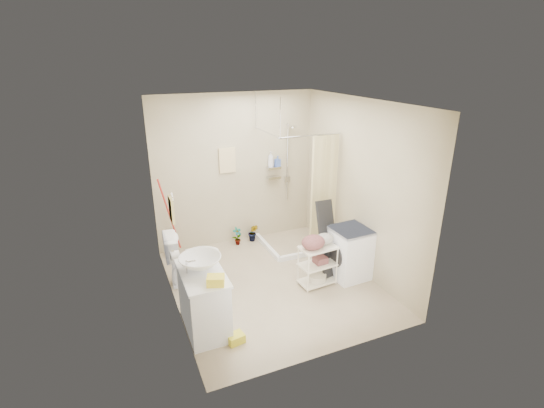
{
  "coord_description": "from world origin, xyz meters",
  "views": [
    {
      "loc": [
        -1.98,
        -4.61,
        3.14
      ],
      "look_at": [
        0.1,
        0.25,
        1.14
      ],
      "focal_mm": 26.0,
      "sensor_mm": 36.0,
      "label": 1
    }
  ],
  "objects": [
    {
      "name": "tp_holder",
      "position": [
        -1.36,
        0.05,
        0.72
      ],
      "size": [
        0.08,
        0.12,
        0.14
      ],
      "primitive_type": null,
      "color": "white",
      "rests_on": "wall_left"
    },
    {
      "name": "counter_basket",
      "position": [
        -1.08,
        -0.92,
        0.83
      ],
      "size": [
        0.23,
        0.21,
        0.11
      ],
      "primitive_type": "cube",
      "rotation": [
        0.0,
        0.0,
        -0.36
      ],
      "color": "yellow",
      "rests_on": "vanity"
    },
    {
      "name": "towel_ring",
      "position": [
        -1.38,
        -0.2,
        1.47
      ],
      "size": [
        0.04,
        0.22,
        0.34
      ],
      "primitive_type": null,
      "color": "#E3D380",
      "rests_on": "wall_left"
    },
    {
      "name": "shampoo_bottle_a",
      "position": [
        0.62,
        1.54,
        1.45
      ],
      "size": [
        0.13,
        0.13,
        0.27
      ],
      "primitive_type": "imported",
      "rotation": [
        0.0,
        0.0,
        0.28
      ],
      "color": "silver",
      "rests_on": "shower"
    },
    {
      "name": "ceiling",
      "position": [
        0.0,
        0.0,
        2.6
      ],
      "size": [
        2.8,
        3.2,
        0.04
      ],
      "primitive_type": "cube",
      "color": "silver",
      "rests_on": "ground"
    },
    {
      "name": "potted_plant_b",
      "position": [
        0.23,
        1.44,
        0.16
      ],
      "size": [
        0.23,
        0.21,
        0.33
      ],
      "primitive_type": "imported",
      "rotation": [
        0.0,
        0.0,
        -0.49
      ],
      "color": "brown",
      "rests_on": "ground"
    },
    {
      "name": "toilet",
      "position": [
        -1.04,
        0.51,
        0.4
      ],
      "size": [
        0.82,
        0.51,
        0.8
      ],
      "primitive_type": "imported",
      "rotation": [
        0.0,
        0.0,
        1.49
      ],
      "color": "white",
      "rests_on": "ground"
    },
    {
      "name": "laundry_rack",
      "position": [
        0.59,
        -0.27,
        0.36
      ],
      "size": [
        0.55,
        0.35,
        0.72
      ],
      "primitive_type": null,
      "rotation": [
        0.0,
        0.0,
        0.08
      ],
      "color": "white",
      "rests_on": "ground"
    },
    {
      "name": "floor",
      "position": [
        0.0,
        0.0,
        0.0
      ],
      "size": [
        3.2,
        3.2,
        0.0
      ],
      "primitive_type": "plane",
      "color": "tan",
      "rests_on": "ground"
    },
    {
      "name": "sink",
      "position": [
        -1.16,
        -0.53,
        0.86
      ],
      "size": [
        0.53,
        0.53,
        0.17
      ],
      "primitive_type": "imported",
      "rotation": [
        0.0,
        0.0,
        0.05
      ],
      "color": "silver",
      "rests_on": "vanity"
    },
    {
      "name": "shower",
      "position": [
        0.85,
        1.05,
        1.05
      ],
      "size": [
        1.1,
        1.1,
        2.1
      ],
      "primitive_type": null,
      "color": "white",
      "rests_on": "ground"
    },
    {
      "name": "floor_basket",
      "position": [
        -0.9,
        -1.01,
        0.07
      ],
      "size": [
        0.31,
        0.26,
        0.15
      ],
      "primitive_type": "cube",
      "rotation": [
        0.0,
        0.0,
        0.18
      ],
      "color": "yellow",
      "rests_on": "ground"
    },
    {
      "name": "hanging_towel",
      "position": [
        -0.15,
        1.58,
        1.5
      ],
      "size": [
        0.28,
        0.03,
        0.42
      ],
      "primitive_type": "cube",
      "color": "beige",
      "rests_on": "wall_back"
    },
    {
      "name": "wall_back",
      "position": [
        0.0,
        1.6,
        1.3
      ],
      "size": [
        2.8,
        0.04,
        2.6
      ],
      "primitive_type": "cube",
      "color": "#BBB091",
      "rests_on": "ground"
    },
    {
      "name": "potted_plant_a",
      "position": [
        -0.08,
        1.4,
        0.16
      ],
      "size": [
        0.2,
        0.17,
        0.33
      ],
      "primitive_type": "imported",
      "rotation": [
        0.0,
        0.0,
        0.32
      ],
      "color": "brown",
      "rests_on": "ground"
    },
    {
      "name": "mop",
      "position": [
        -1.23,
        1.43,
        0.69
      ],
      "size": [
        0.17,
        0.17,
        1.38
      ],
      "primitive_type": null,
      "rotation": [
        0.0,
        0.0,
        -0.41
      ],
      "color": "#B12720",
      "rests_on": "ground"
    },
    {
      "name": "shampoo_bottle_b",
      "position": [
        0.75,
        1.52,
        1.41
      ],
      "size": [
        0.1,
        0.1,
        0.18
      ],
      "primitive_type": "imported",
      "rotation": [
        0.0,
        0.0,
        0.23
      ],
      "color": "#3F5BAA",
      "rests_on": "shower"
    },
    {
      "name": "washing_machine",
      "position": [
        1.14,
        -0.25,
        0.39
      ],
      "size": [
        0.56,
        0.57,
        0.78
      ],
      "primitive_type": "cube",
      "rotation": [
        0.0,
        0.0,
        0.05
      ],
      "color": "white",
      "rests_on": "ground"
    },
    {
      "name": "ironing_board",
      "position": [
        0.86,
        -0.06,
        0.59
      ],
      "size": [
        0.35,
        0.2,
        1.19
      ],
      "primitive_type": null,
      "rotation": [
        0.0,
        0.0,
        0.34
      ],
      "color": "black",
      "rests_on": "ground"
    },
    {
      "name": "wall_front",
      "position": [
        0.0,
        -1.6,
        1.3
      ],
      "size": [
        2.8,
        0.04,
        2.6
      ],
      "primitive_type": "cube",
      "color": "#BBB091",
      "rests_on": "ground"
    },
    {
      "name": "vanity",
      "position": [
        -1.16,
        -0.6,
        0.39
      ],
      "size": [
        0.5,
        0.88,
        0.78
      ],
      "primitive_type": "cube",
      "rotation": [
        0.0,
        0.0,
        -0.0
      ],
      "color": "silver",
      "rests_on": "ground"
    },
    {
      "name": "wall_left",
      "position": [
        -1.4,
        0.0,
        1.3
      ],
      "size": [
        0.04,
        3.2,
        2.6
      ],
      "primitive_type": "cube",
      "color": "#BBB091",
      "rests_on": "ground"
    },
    {
      "name": "wall_right",
      "position": [
        1.4,
        0.0,
        1.3
      ],
      "size": [
        0.04,
        3.2,
        2.6
      ],
      "primitive_type": "cube",
      "color": "#BBB091",
      "rests_on": "ground"
    }
  ]
}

